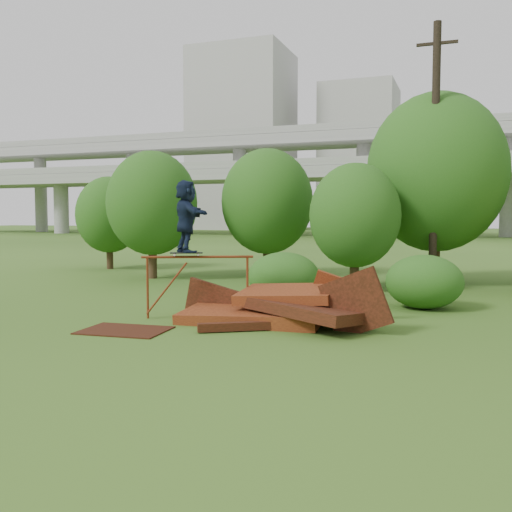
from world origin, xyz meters
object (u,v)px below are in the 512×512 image
(scrap_pile, at_px, (277,308))
(flat_plate, at_px, (125,330))
(skater, at_px, (186,216))
(utility_pole, at_px, (435,155))

(scrap_pile, bearing_deg, flat_plate, -144.13)
(scrap_pile, xyz_separation_m, skater, (-2.39, -0.12, 2.26))
(scrap_pile, distance_m, flat_plate, 3.65)
(skater, height_order, utility_pole, utility_pole)
(skater, bearing_deg, scrap_pile, -134.04)
(scrap_pile, distance_m, skater, 3.29)
(skater, xyz_separation_m, flat_plate, (-0.55, -2.01, -2.60))
(skater, bearing_deg, flat_plate, 117.66)
(skater, xyz_separation_m, utility_pole, (5.59, 8.32, 2.16))
(skater, distance_m, flat_plate, 3.33)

